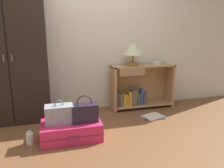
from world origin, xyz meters
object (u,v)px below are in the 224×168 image
object	(u,v)px
wardrobe	(11,56)
handbag	(85,112)
bowl	(157,63)
train_case	(59,114)
suitcase_large	(72,130)
bookshelf	(139,88)
table_lamp	(133,50)
bottle	(30,138)
open_book_on_floor	(153,116)

from	to	relation	value
wardrobe	handbag	bearing A→B (deg)	-42.70
bowl	train_case	world-z (taller)	bowl
suitcase_large	bowl	bearing A→B (deg)	29.33
wardrobe	bookshelf	xyz separation A→B (m)	(2.01, 0.07, -0.61)
table_lamp	suitcase_large	world-z (taller)	table_lamp
bowl	bottle	world-z (taller)	bowl
bottle	table_lamp	bearing A→B (deg)	28.08
bowl	suitcase_large	distance (m)	1.95
table_lamp	bowl	world-z (taller)	table_lamp
bowl	bottle	size ratio (longest dim) A/B	0.84
bookshelf	train_case	world-z (taller)	bookshelf
bookshelf	bowl	bearing A→B (deg)	2.22
bowl	wardrobe	bearing A→B (deg)	-177.99
wardrobe	bottle	bearing A→B (deg)	-73.04
table_lamp	train_case	world-z (taller)	table_lamp
bottle	open_book_on_floor	world-z (taller)	bottle
wardrobe	bookshelf	size ratio (longest dim) A/B	1.76
train_case	open_book_on_floor	world-z (taller)	train_case
table_lamp	bowl	size ratio (longest dim) A/B	2.79
bookshelf	bottle	world-z (taller)	bookshelf
open_book_on_floor	bottle	bearing A→B (deg)	-167.82
wardrobe	bookshelf	world-z (taller)	wardrobe
open_book_on_floor	handbag	bearing A→B (deg)	-160.78
table_lamp	open_book_on_floor	xyz separation A→B (m)	(0.18, -0.47, -1.01)
bookshelf	open_book_on_floor	world-z (taller)	bookshelf
suitcase_large	train_case	distance (m)	0.26
wardrobe	bowl	distance (m)	2.35
wardrobe	bottle	xyz separation A→B (m)	(0.25, -0.83, -0.90)
suitcase_large	handbag	xyz separation A→B (m)	(0.17, -0.02, 0.23)
table_lamp	train_case	distance (m)	1.66
bowl	handbag	bearing A→B (deg)	-147.27
bookshelf	bowl	world-z (taller)	bowl
bowl	bookshelf	bearing A→B (deg)	-177.78
bookshelf	train_case	xyz separation A→B (m)	(-1.40, -0.87, -0.03)
bookshelf	bottle	xyz separation A→B (m)	(-1.76, -0.90, -0.28)
handbag	open_book_on_floor	bearing A→B (deg)	19.22
table_lamp	suitcase_large	xyz separation A→B (m)	(-1.12, -0.84, -0.91)
suitcase_large	open_book_on_floor	world-z (taller)	suitcase_large
train_case	open_book_on_floor	xyz separation A→B (m)	(1.44, 0.36, -0.32)
table_lamp	bottle	size ratio (longest dim) A/B	2.35
bowl	bottle	distance (m)	2.38
wardrobe	table_lamp	distance (m)	1.86
wardrobe	open_book_on_floor	world-z (taller)	wardrobe
suitcase_large	wardrobe	bearing A→B (deg)	132.25
table_lamp	open_book_on_floor	bearing A→B (deg)	-68.64
wardrobe	handbag	world-z (taller)	wardrobe
wardrobe	suitcase_large	bearing A→B (deg)	-47.75
table_lamp	handbag	bearing A→B (deg)	-137.69
bookshelf	open_book_on_floor	distance (m)	0.62
bowl	open_book_on_floor	distance (m)	0.98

